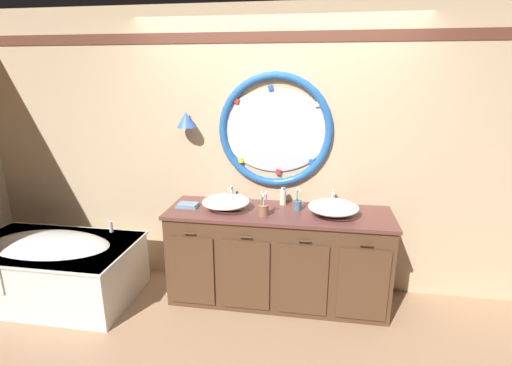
{
  "coord_description": "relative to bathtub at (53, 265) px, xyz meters",
  "views": [
    {
      "loc": [
        0.39,
        -2.88,
        2.03
      ],
      "look_at": [
        -0.12,
        0.25,
        1.11
      ],
      "focal_mm": 26.79,
      "sensor_mm": 36.0,
      "label": 1
    }
  ],
  "objects": [
    {
      "name": "ground_plane",
      "position": [
        1.97,
        0.05,
        -0.32
      ],
      "size": [
        14.0,
        14.0,
        0.0
      ],
      "primitive_type": "plane",
      "color": "tan"
    },
    {
      "name": "back_wall_assembly",
      "position": [
        1.97,
        0.64,
        0.99
      ],
      "size": [
        6.4,
        0.26,
        2.6
      ],
      "color": "#D6B78E",
      "rests_on": "ground_plane"
    },
    {
      "name": "vanity_counter",
      "position": [
        2.05,
        0.31,
        0.11
      ],
      "size": [
        1.97,
        0.62,
        0.86
      ],
      "color": "brown",
      "rests_on": "ground_plane"
    },
    {
      "name": "bathtub",
      "position": [
        0.0,
        0.0,
        0.0
      ],
      "size": [
        1.51,
        0.87,
        0.64
      ],
      "color": "white",
      "rests_on": "ground_plane"
    },
    {
      "name": "sink_basin_left",
      "position": [
        1.58,
        0.28,
        0.6
      ],
      "size": [
        0.42,
        0.42,
        0.13
      ],
      "color": "white",
      "rests_on": "vanity_counter"
    },
    {
      "name": "sink_basin_right",
      "position": [
        2.52,
        0.28,
        0.61
      ],
      "size": [
        0.43,
        0.43,
        0.14
      ],
      "color": "white",
      "rests_on": "vanity_counter"
    },
    {
      "name": "faucet_set_left",
      "position": [
        1.58,
        0.52,
        0.59
      ],
      "size": [
        0.2,
        0.12,
        0.15
      ],
      "color": "silver",
      "rests_on": "vanity_counter"
    },
    {
      "name": "faucet_set_right",
      "position": [
        2.52,
        0.52,
        0.6
      ],
      "size": [
        0.23,
        0.12,
        0.16
      ],
      "color": "silver",
      "rests_on": "vanity_counter"
    },
    {
      "name": "toothbrush_holder_left",
      "position": [
        1.93,
        0.19,
        0.59
      ],
      "size": [
        0.09,
        0.09,
        0.22
      ],
      "color": "#996647",
      "rests_on": "vanity_counter"
    },
    {
      "name": "toothbrush_holder_right",
      "position": [
        2.21,
        0.37,
        0.59
      ],
      "size": [
        0.08,
        0.08,
        0.2
      ],
      "color": "slate",
      "rests_on": "vanity_counter"
    },
    {
      "name": "soap_dispenser",
      "position": [
        2.07,
        0.5,
        0.61
      ],
      "size": [
        0.06,
        0.07,
        0.17
      ],
      "color": "#EFE5C6",
      "rests_on": "vanity_counter"
    },
    {
      "name": "folded_hand_towel",
      "position": [
        1.23,
        0.29,
        0.55
      ],
      "size": [
        0.19,
        0.14,
        0.03
      ],
      "color": "#7593A8",
      "rests_on": "vanity_counter"
    }
  ]
}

